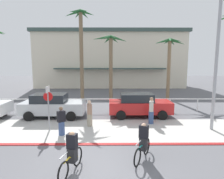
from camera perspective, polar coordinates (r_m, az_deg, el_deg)
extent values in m
plane|color=#5B5B60|center=(17.02, -2.92, -5.20)|extent=(80.00, 80.00, 0.00)
cube|color=beige|center=(11.46, -4.25, -11.77)|extent=(44.00, 4.00, 0.02)
cube|color=maroon|center=(9.60, -5.08, -15.77)|extent=(44.00, 0.24, 0.03)
cube|color=beige|center=(33.39, -0.57, 8.45)|extent=(22.91, 9.66, 8.30)
cube|color=#384C47|center=(33.71, -0.58, 15.94)|extent=(23.51, 10.26, 0.50)
cube|color=#384C47|center=(28.07, -0.60, 6.19)|extent=(16.04, 1.20, 0.16)
cylinder|color=white|center=(15.35, -3.20, -2.84)|extent=(24.19, 0.08, 0.08)
cylinder|color=white|center=(17.60, -29.15, -4.11)|extent=(0.08, 0.08, 1.00)
cylinder|color=white|center=(16.66, -22.49, -4.34)|extent=(0.08, 0.08, 1.00)
cylinder|color=white|center=(15.96, -15.14, -4.52)|extent=(0.08, 0.08, 1.00)
cylinder|color=white|center=(15.55, -7.25, -4.63)|extent=(0.08, 0.08, 1.00)
cylinder|color=white|center=(15.44, 0.91, -4.66)|extent=(0.08, 0.08, 1.00)
cylinder|color=white|center=(15.64, 9.01, -4.59)|extent=(0.08, 0.08, 1.00)
cylinder|color=white|center=(16.14, 16.76, -4.44)|extent=(0.08, 0.08, 1.00)
cylinder|color=white|center=(16.92, 23.92, -4.23)|extent=(0.08, 0.08, 1.00)
cylinder|color=gray|center=(11.62, -18.19, -6.26)|extent=(0.08, 0.08, 2.20)
cube|color=white|center=(11.38, -18.46, 0.00)|extent=(0.04, 0.56, 0.36)
cylinder|color=red|center=(11.44, -18.38, -1.98)|extent=(0.52, 0.03, 0.52)
cylinder|color=#9EA0A5|center=(12.28, 28.39, 6.43)|extent=(0.18, 0.18, 7.50)
cylinder|color=#756047|center=(19.10, -9.00, 9.27)|extent=(0.36, 0.36, 8.68)
cone|color=#235B2D|center=(19.56, -7.27, 21.49)|extent=(1.39, 0.32, 0.72)
cone|color=#235B2D|center=(20.10, -8.11, 21.01)|extent=(0.95, 1.32, 0.78)
cone|color=#235B2D|center=(20.32, -10.08, 20.95)|extent=(1.06, 1.51, 0.71)
cone|color=#235B2D|center=(19.75, -11.55, 21.13)|extent=(1.58, 0.32, 0.81)
cone|color=#235B2D|center=(19.07, -10.83, 21.77)|extent=(1.08, 1.56, 0.73)
cone|color=#235B2D|center=(18.94, -8.35, 22.00)|extent=(1.10, 1.59, 0.68)
cylinder|color=#756047|center=(19.10, -0.34, 5.88)|extent=(0.36, 0.36, 6.35)
cone|color=#235B2D|center=(19.23, 2.08, 14.66)|extent=(1.67, 0.32, 0.78)
cone|color=#235B2D|center=(19.83, 0.71, 14.49)|extent=(1.03, 1.47, 0.75)
cone|color=#235B2D|center=(19.80, -1.36, 14.39)|extent=(1.01, 1.44, 0.82)
cone|color=#235B2D|center=(19.25, -3.05, 14.95)|extent=(1.80, 0.32, 0.59)
cone|color=#235B2D|center=(18.44, -1.81, 15.00)|extent=(1.22, 1.80, 0.75)
cone|color=#235B2D|center=(18.71, 0.60, 15.06)|extent=(0.92, 1.27, 0.64)
cylinder|color=#846B4C|center=(21.16, 16.39, 5.57)|extent=(0.36, 0.36, 6.21)
cone|color=#235B2D|center=(21.49, 18.80, 13.14)|extent=(1.70, 0.32, 0.80)
cone|color=#235B2D|center=(21.85, 17.34, 13.13)|extent=(1.13, 1.30, 0.79)
cone|color=#235B2D|center=(21.78, 15.89, 13.41)|extent=(0.60, 1.34, 0.64)
cone|color=#235B2D|center=(21.38, 14.75, 13.59)|extent=(1.49, 0.94, 0.62)
cone|color=#235B2D|center=(20.65, 14.78, 13.55)|extent=(1.85, 1.11, 0.79)
cone|color=#235B2D|center=(20.35, 16.89, 13.78)|extent=(0.73, 1.91, 0.64)
cone|color=#235B2D|center=(20.88, 18.27, 13.59)|extent=(1.13, 1.31, 0.62)
cylinder|color=black|center=(16.62, -29.35, -5.39)|extent=(0.66, 0.22, 0.66)
cube|color=#B2B7BC|center=(14.34, -16.87, -5.06)|extent=(4.40, 1.80, 0.80)
cube|color=#1E2328|center=(14.28, -17.95, -2.37)|extent=(2.29, 1.58, 0.56)
cylinder|color=black|center=(14.95, -10.62, -5.88)|extent=(0.66, 0.22, 0.66)
cylinder|color=black|center=(13.25, -12.01, -7.74)|extent=(0.66, 0.22, 0.66)
cylinder|color=black|center=(15.70, -20.84, -5.61)|extent=(0.66, 0.22, 0.66)
cylinder|color=black|center=(14.08, -23.40, -7.28)|extent=(0.66, 0.22, 0.66)
cube|color=red|center=(14.11, 8.22, -5.00)|extent=(4.40, 1.80, 0.80)
cube|color=#1E2328|center=(13.94, 7.26, -2.29)|extent=(2.29, 1.58, 0.56)
cylinder|color=black|center=(15.32, 12.93, -5.61)|extent=(0.66, 0.22, 0.66)
cylinder|color=black|center=(13.63, 14.66, -7.37)|extent=(0.66, 0.22, 0.66)
cylinder|color=black|center=(14.94, 2.30, -5.77)|extent=(0.66, 0.22, 0.66)
cylinder|color=black|center=(13.20, 2.66, -7.63)|extent=(0.66, 0.22, 0.66)
torus|color=black|center=(7.02, -14.18, -22.62)|extent=(0.25, 0.71, 0.72)
torus|color=black|center=(7.88, -10.06, -18.92)|extent=(0.25, 0.71, 0.72)
cylinder|color=gold|center=(7.54, -11.23, -18.96)|extent=(0.23, 0.68, 0.35)
cylinder|color=gold|center=(7.07, -13.26, -19.70)|extent=(0.15, 0.38, 0.07)
cylinder|color=gold|center=(7.44, -11.59, -18.78)|extent=(0.05, 0.05, 0.44)
cylinder|color=silver|center=(6.80, -14.13, -18.43)|extent=(0.17, 0.49, 0.04)
cube|color=#232326|center=(7.41, -11.60, -18.37)|extent=(0.36, 0.38, 0.52)
cube|color=black|center=(7.19, -11.72, -14.65)|extent=(0.40, 0.34, 0.52)
sphere|color=#9E7556|center=(7.11, -11.77, -12.94)|extent=(0.22, 0.22, 0.22)
torus|color=black|center=(7.77, 7.52, -19.25)|extent=(0.40, 0.66, 0.72)
torus|color=black|center=(8.71, 10.19, -16.18)|extent=(0.40, 0.66, 0.72)
cylinder|color=#197F7A|center=(8.36, 9.47, -16.12)|extent=(0.37, 0.63, 0.35)
cylinder|color=#197F7A|center=(7.85, 8.21, -16.63)|extent=(0.23, 0.36, 0.07)
cylinder|color=#197F7A|center=(8.25, 9.26, -15.92)|extent=(0.05, 0.05, 0.44)
cylinder|color=silver|center=(7.58, 7.74, -15.39)|extent=(0.27, 0.46, 0.04)
cube|color=#232326|center=(8.23, 9.27, -15.54)|extent=(0.40, 0.41, 0.52)
cube|color=black|center=(8.03, 9.36, -12.14)|extent=(0.42, 0.39, 0.52)
sphere|color=#D6A884|center=(7.96, 9.39, -10.58)|extent=(0.22, 0.22, 0.22)
cylinder|color=#384C7A|center=(10.87, -14.65, -11.08)|extent=(0.45, 0.45, 0.76)
cube|color=black|center=(10.67, -14.78, -7.68)|extent=(0.48, 0.45, 0.58)
sphere|color=brown|center=(10.57, -14.86, -5.46)|extent=(0.21, 0.21, 0.21)
cylinder|color=#384C7A|center=(12.62, 11.46, -8.11)|extent=(0.38, 0.38, 0.83)
cube|color=#B7B2A8|center=(12.44, 11.55, -4.87)|extent=(0.34, 0.45, 0.64)
sphere|color=#9E7556|center=(12.35, 11.61, -2.78)|extent=(0.23, 0.23, 0.23)
cylinder|color=gray|center=(12.01, -6.60, -8.95)|extent=(0.38, 0.38, 0.78)
cube|color=#93705B|center=(11.83, -6.66, -5.74)|extent=(0.34, 0.45, 0.60)
sphere|color=beige|center=(11.74, -6.69, -3.65)|extent=(0.22, 0.22, 0.22)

